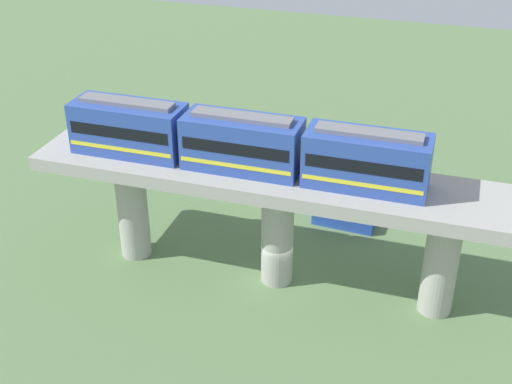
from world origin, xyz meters
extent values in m
plane|color=#5B7A4C|center=(0.00, 0.00, 0.00)|extent=(120.00, 120.00, 0.00)
cylinder|color=#A8A59E|center=(0.00, -9.38, 3.25)|extent=(1.90, 1.90, 6.51)
cylinder|color=#A8A59E|center=(0.00, 0.00, 3.25)|extent=(1.90, 1.90, 6.51)
cylinder|color=#A8A59E|center=(0.00, 9.38, 3.25)|extent=(1.90, 1.90, 6.51)
cube|color=#A8A59E|center=(0.00, 0.00, 6.91)|extent=(5.20, 28.85, 0.80)
cube|color=#2D4CA5|center=(0.00, -4.84, 8.81)|extent=(2.60, 6.60, 3.00)
cube|color=black|center=(0.00, -4.84, 9.06)|extent=(2.64, 6.07, 0.70)
cube|color=yellow|center=(0.00, -4.84, 8.06)|extent=(2.64, 6.34, 0.24)
cube|color=slate|center=(0.00, -4.84, 10.43)|extent=(1.10, 5.61, 0.24)
cube|color=#2D4CA5|center=(0.00, 2.11, 8.81)|extent=(2.60, 6.60, 3.00)
cube|color=black|center=(0.00, 2.11, 9.06)|extent=(2.64, 6.07, 0.70)
cube|color=yellow|center=(0.00, 2.11, 8.06)|extent=(2.64, 6.34, 0.24)
cube|color=slate|center=(0.00, 2.11, 10.43)|extent=(1.10, 5.61, 0.24)
cube|color=#2D4CA5|center=(0.00, 9.06, 8.81)|extent=(2.60, 6.60, 3.00)
cube|color=black|center=(0.00, 9.06, 9.06)|extent=(2.64, 6.07, 0.70)
cube|color=yellow|center=(0.00, 9.06, 8.06)|extent=(2.64, 6.34, 0.24)
cube|color=slate|center=(0.00, 9.06, 10.43)|extent=(1.10, 5.61, 0.24)
cube|color=#B2B5BA|center=(9.20, 4.54, 0.50)|extent=(2.68, 4.49, 1.00)
cube|color=black|center=(9.20, 4.69, 1.38)|extent=(2.11, 2.61, 0.76)
cube|color=#284CB7|center=(7.51, -2.68, 0.50)|extent=(2.12, 4.33, 1.00)
cube|color=black|center=(7.51, -2.53, 1.38)|extent=(1.81, 2.42, 0.76)
cylinder|color=brown|center=(10.54, 12.09, 1.14)|extent=(0.36, 0.36, 2.27)
sphere|color=#479342|center=(10.54, 12.09, 2.99)|extent=(2.62, 2.62, 2.62)
camera|label=1|loc=(-32.85, -9.15, 25.29)|focal=48.54mm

